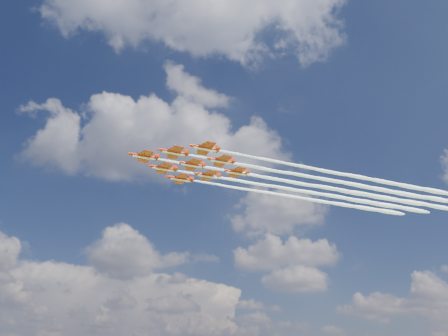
{
  "coord_description": "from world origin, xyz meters",
  "views": [
    {
      "loc": [
        5.53,
        -150.28,
        4.0
      ],
      "look_at": [
        6.59,
        -0.98,
        73.97
      ],
      "focal_mm": 35.0,
      "sensor_mm": 36.0,
      "label": 1
    }
  ],
  "objects": [
    {
      "name": "jet_row4_starb",
      "position": [
        46.21,
        26.56,
        74.85
      ],
      "size": [
        100.3,
        43.87,
        3.03
      ],
      "rotation": [
        0.0,
        0.0,
        0.38
      ],
      "color": "#AF2209"
    },
    {
      "name": "jet_row3_port",
      "position": [
        45.87,
        3.11,
        74.85
      ],
      "size": [
        100.3,
        43.87,
        3.03
      ],
      "rotation": [
        0.0,
        0.0,
        0.38
      ],
      "color": "#AF2209"
    },
    {
      "name": "jet_row2_starb",
      "position": [
        29.37,
        19.77,
        74.85
      ],
      "size": [
        100.3,
        43.87,
        3.03
      ],
      "rotation": [
        0.0,
        0.0,
        0.38
      ],
      "color": "#AF2209"
    },
    {
      "name": "jet_row4_port",
      "position": [
        51.6,
        13.19,
        74.85
      ],
      "size": [
        100.3,
        43.87,
        3.03
      ],
      "rotation": [
        0.0,
        0.0,
        0.38
      ],
      "color": "#AF2209"
    },
    {
      "name": "jet_row3_centre",
      "position": [
        40.48,
        16.48,
        74.85
      ],
      "size": [
        100.3,
        43.87,
        3.03
      ],
      "rotation": [
        0.0,
        0.0,
        0.38
      ],
      "color": "#AF2209"
    },
    {
      "name": "jet_lead",
      "position": [
        23.64,
        9.69,
        74.85
      ],
      "size": [
        100.3,
        43.87,
        3.03
      ],
      "rotation": [
        0.0,
        0.0,
        0.38
      ],
      "color": "#AF2209"
    },
    {
      "name": "jet_row3_starb",
      "position": [
        35.09,
        29.85,
        74.85
      ],
      "size": [
        100.3,
        43.87,
        3.03
      ],
      "rotation": [
        0.0,
        0.0,
        0.38
      ],
      "color": "#AF2209"
    },
    {
      "name": "jet_tail",
      "position": [
        57.32,
        23.27,
        74.85
      ],
      "size": [
        100.3,
        43.87,
        3.03
      ],
      "rotation": [
        0.0,
        0.0,
        0.38
      ],
      "color": "#AF2209"
    },
    {
      "name": "jet_row2_port",
      "position": [
        34.76,
        6.4,
        74.85
      ],
      "size": [
        100.3,
        43.87,
        3.03
      ],
      "rotation": [
        0.0,
        0.0,
        0.38
      ],
      "color": "#AF2209"
    }
  ]
}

